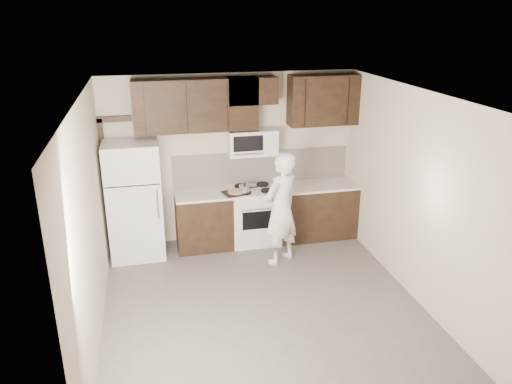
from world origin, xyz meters
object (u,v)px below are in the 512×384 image
object	(u,v)px
microwave	(252,142)
refrigerator	(135,200)
person	(281,209)
stove	(254,215)

from	to	relation	value
microwave	refrigerator	distance (m)	2.00
refrigerator	person	xyz separation A→B (m)	(2.09, -0.71, -0.05)
stove	person	size ratio (longest dim) A/B	0.55
person	microwave	bearing A→B (deg)	-108.61
refrigerator	person	size ratio (longest dim) A/B	1.05
stove	refrigerator	xyz separation A→B (m)	(-1.85, -0.05, 0.44)
refrigerator	stove	bearing A→B (deg)	1.51
stove	refrigerator	distance (m)	1.90
stove	person	world-z (taller)	person
microwave	refrigerator	xyz separation A→B (m)	(-1.85, -0.17, -0.75)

